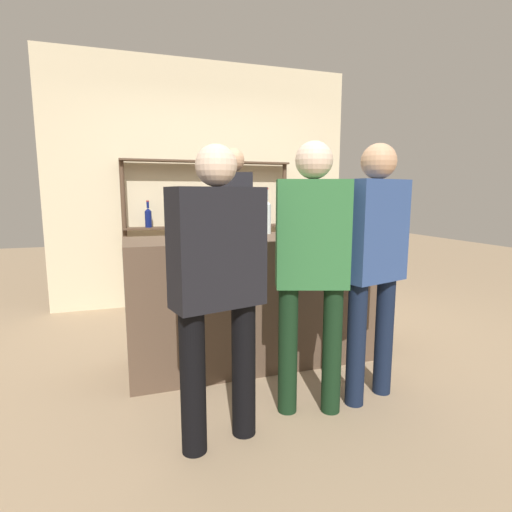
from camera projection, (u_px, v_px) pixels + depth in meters
ground_plane at (256, 359)px, 3.17m from camera, size 16.00×16.00×0.00m
bar_counter at (256, 299)px, 3.10m from camera, size 1.93×0.64×0.98m
back_wall at (205, 185)px, 4.76m from camera, size 3.53×0.12×2.80m
back_shelf at (209, 211)px, 4.64m from camera, size 1.94×0.18×1.67m
counter_bottle_0 at (266, 216)px, 3.25m from camera, size 0.07×0.07×0.37m
counter_bottle_1 at (318, 217)px, 3.24m from camera, size 0.08×0.08×0.35m
counter_bottle_2 at (341, 217)px, 3.31m from camera, size 0.08×0.08×0.35m
counter_bottle_3 at (198, 223)px, 2.81m from camera, size 0.08×0.08×0.32m
ice_bucket at (232, 224)px, 2.84m from camera, size 0.18×0.18×0.22m
cork_jar at (304, 228)px, 3.00m from camera, size 0.11×0.11×0.14m
server_behind_counter at (233, 220)px, 3.86m from camera, size 0.42×0.27×1.73m
customer_left at (218, 278)px, 1.98m from camera, size 0.49×0.31×1.54m
customer_center at (312, 258)px, 2.28m from camera, size 0.44×0.30×1.59m
customer_right at (374, 254)px, 2.43m from camera, size 0.45×0.29×1.59m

